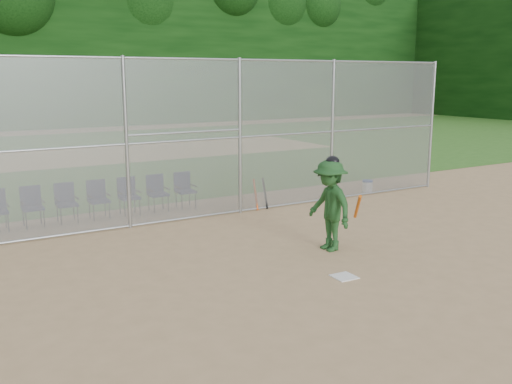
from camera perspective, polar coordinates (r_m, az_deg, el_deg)
ground at (r=10.54m, az=7.03°, el=-8.22°), size 100.00×100.00×0.00m
grass_strip at (r=26.76m, az=-17.24°, el=3.41°), size 100.00×100.00×0.00m
dirt_patch_far at (r=26.76m, az=-17.24°, el=3.42°), size 24.00×24.00×0.00m
backstop_fence at (r=14.28m, az=-5.16°, el=5.54°), size 16.09×0.09×4.00m
treeline at (r=28.54m, az=-18.90°, el=14.86°), size 81.00×60.00×11.00m
home_plate at (r=10.46m, az=8.80°, el=-8.37°), size 0.41×0.41×0.02m
batter_at_plate at (r=11.77m, az=7.39°, el=-1.30°), size 0.97×1.31×1.97m
water_cooler at (r=17.85m, az=11.08°, el=0.53°), size 0.32×0.32×0.41m
spare_bats at (r=15.40m, az=0.43°, el=-0.19°), size 0.36×0.30×0.84m
chair_2 at (r=14.58m, az=-21.42°, el=-1.42°), size 0.54×0.52×0.96m
chair_3 at (r=14.72m, az=-18.39°, el=-1.09°), size 0.54×0.52×0.96m
chair_4 at (r=14.90m, az=-15.43°, el=-0.77°), size 0.54×0.52×0.96m
chair_5 at (r=15.12m, az=-12.55°, el=-0.45°), size 0.54×0.52×0.96m
chair_6 at (r=15.38m, az=-9.75°, el=-0.14°), size 0.54×0.52×0.96m
chair_7 at (r=15.67m, az=-7.06°, el=0.16°), size 0.54×0.52×0.96m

